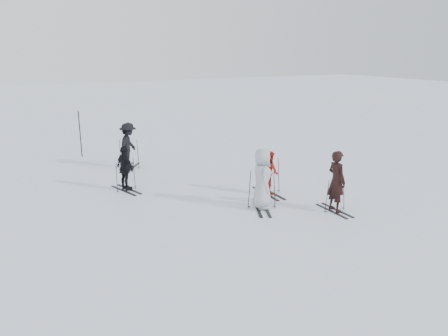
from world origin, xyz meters
name	(u,v)px	position (x,y,z in m)	size (l,w,h in m)	color
ground	(238,203)	(0.00, 0.00, 0.00)	(120.00, 120.00, 0.00)	silver
skier_near_dark	(336,182)	(2.40, -2.18, 1.00)	(0.73, 0.48, 1.99)	black
skier_red	(269,173)	(1.50, 0.33, 0.79)	(0.76, 0.60, 1.57)	#A21812
skier_grey	(262,179)	(0.45, -0.83, 1.00)	(0.98, 0.64, 2.01)	#A8AEB2
skier_uphill_left	(125,169)	(-3.01, 3.15, 0.84)	(0.98, 0.41, 1.67)	black
skier_uphill_far	(129,146)	(-1.99, 6.22, 1.00)	(1.29, 0.74, 2.00)	black
skis_near_dark	(335,194)	(2.40, -2.18, 0.57)	(0.83, 1.57, 1.15)	black
skis_red	(269,176)	(1.50, 0.33, 0.66)	(0.96, 1.82, 1.33)	black
skis_grey	(262,189)	(0.45, -0.83, 0.68)	(0.98, 1.86, 1.35)	black
skis_uphill_left	(126,175)	(-3.01, 3.15, 0.61)	(0.88, 1.67, 1.22)	black
skis_uphill_far	(129,153)	(-1.99, 6.22, 0.66)	(0.96, 1.82, 1.33)	black
piste_marker	(80,134)	(-3.47, 9.38, 1.13)	(0.05, 0.05, 2.27)	black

